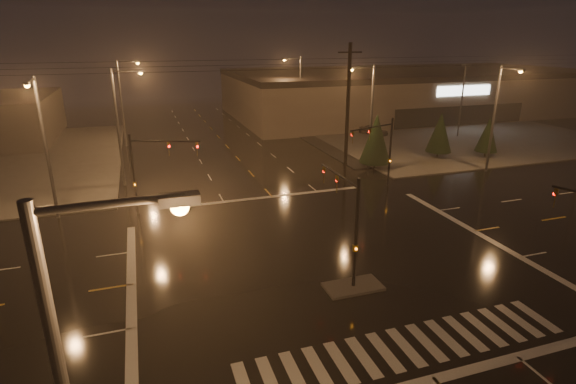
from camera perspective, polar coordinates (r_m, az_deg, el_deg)
name	(u,v)px	position (r m, az deg, el deg)	size (l,w,h in m)	color
ground	(323,255)	(27.37, 4.53, -7.93)	(140.00, 140.00, 0.00)	black
sidewalk_ne	(439,131)	(66.89, 18.58, 7.40)	(36.00, 36.00, 0.12)	#46433E
median_island	(353,286)	(24.16, 8.27, -11.79)	(3.00, 1.60, 0.15)	#46433E
crosswalk	(406,347)	(20.65, 14.73, -18.48)	(15.00, 2.60, 0.01)	beige
stop_bar_near	(435,379)	(19.41, 18.12, -21.65)	(16.00, 0.50, 0.01)	beige
stop_bar_far	(272,197)	(36.91, -2.07, -0.58)	(16.00, 0.50, 0.01)	beige
parking_lot	(478,131)	(68.49, 22.96, 7.13)	(50.00, 24.00, 0.08)	black
retail_building	(408,90)	(82.15, 15.05, 12.40)	(60.20, 28.30, 7.20)	brown
signal_mast_median	(348,215)	(23.28, 7.68, -2.89)	(0.25, 4.59, 6.00)	black
signal_mast_ne	(382,145)	(38.74, 11.91, 5.80)	(4.84, 1.86, 6.00)	black
signal_mast_nw	(147,165)	(33.65, -17.45, 3.35)	(4.84, 1.86, 6.00)	black
streetlight_1	(121,120)	(40.96, -20.46, 8.59)	(2.77, 0.32, 10.00)	#38383A
streetlight_2	(124,97)	(56.80, -20.16, 11.23)	(2.77, 0.32, 10.00)	#38383A
streetlight_3	(369,110)	(44.21, 10.20, 10.16)	(2.77, 0.32, 10.00)	#38383A
streetlight_4	(298,89)	(62.37, 1.31, 12.94)	(2.77, 0.32, 10.00)	#38383A
streetlight_5	(44,140)	(34.80, -28.60, 5.81)	(0.32, 2.77, 10.00)	#38383A
streetlight_6	(497,112)	(46.65, 25.03, 9.16)	(0.32, 2.77, 10.00)	#38383A
utility_pole_1	(348,112)	(40.96, 7.57, 10.08)	(2.20, 0.32, 12.00)	black
conifer_0	(376,138)	(44.86, 11.11, 6.70)	(3.06, 3.06, 5.47)	black
conifer_1	(440,132)	(51.08, 18.74, 7.21)	(2.71, 2.71, 4.93)	black
conifer_2	(488,135)	(53.10, 24.04, 6.67)	(2.34, 2.34, 4.35)	black
car_parked	(374,130)	(61.58, 10.81, 7.71)	(1.58, 3.94, 1.34)	black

